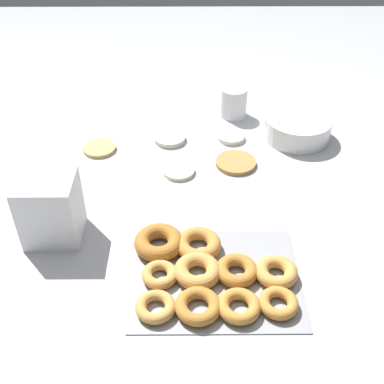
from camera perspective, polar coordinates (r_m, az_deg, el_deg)
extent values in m
plane|color=#B2B5BA|center=(1.39, -2.17, 2.18)|extent=(3.00, 3.00, 0.00)
cylinder|color=silver|center=(1.54, 4.66, 6.51)|extent=(0.09, 0.09, 0.01)
cylinder|color=#B27F42|center=(1.43, 5.21, 3.48)|extent=(0.12, 0.12, 0.01)
cylinder|color=beige|center=(1.53, -2.66, 6.36)|extent=(0.10, 0.10, 0.02)
cylinder|color=beige|center=(1.39, -1.59, 2.52)|extent=(0.09, 0.09, 0.01)
cylinder|color=tan|center=(1.51, -10.92, 5.12)|extent=(0.10, 0.10, 0.01)
cube|color=#93969B|center=(1.09, 2.84, -10.06)|extent=(0.38, 0.30, 0.01)
torus|color=#D19347|center=(1.02, -4.33, -13.41)|extent=(0.08, 0.08, 0.02)
torus|color=#B7752D|center=(1.02, 0.71, -13.36)|extent=(0.10, 0.10, 0.03)
torus|color=#C68438|center=(1.03, 5.57, -13.31)|extent=(0.09, 0.09, 0.03)
torus|color=#C68438|center=(1.04, 10.21, -12.82)|extent=(0.08, 0.08, 0.02)
torus|color=#D19347|center=(1.08, -3.84, -9.73)|extent=(0.08, 0.08, 0.02)
torus|color=#D19347|center=(1.08, 0.66, -9.33)|extent=(0.10, 0.10, 0.03)
torus|color=#B7752D|center=(1.09, 5.32, -9.24)|extent=(0.09, 0.09, 0.03)
torus|color=#D19347|center=(1.09, 9.96, -9.34)|extent=(0.09, 0.09, 0.03)
torus|color=#AD6B28|center=(1.14, -3.96, -5.96)|extent=(0.12, 0.12, 0.04)
torus|color=#C68438|center=(1.14, 0.76, -6.22)|extent=(0.11, 0.11, 0.03)
cylinder|color=white|center=(1.57, 12.38, 7.43)|extent=(0.21, 0.21, 0.07)
cube|color=white|center=(1.23, -15.85, -4.43)|extent=(0.13, 0.12, 0.03)
cube|color=white|center=(1.21, -16.08, -3.45)|extent=(0.13, 0.12, 0.03)
cube|color=white|center=(1.19, -16.31, -2.45)|extent=(0.13, 0.12, 0.03)
cube|color=white|center=(1.18, -16.55, -1.41)|extent=(0.13, 0.12, 0.03)
cube|color=white|center=(1.16, -16.80, -0.35)|extent=(0.13, 0.12, 0.03)
cube|color=white|center=(1.14, -17.05, 0.75)|extent=(0.13, 0.12, 0.03)
cylinder|color=white|center=(1.65, 4.95, 10.57)|extent=(0.09, 0.09, 0.10)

